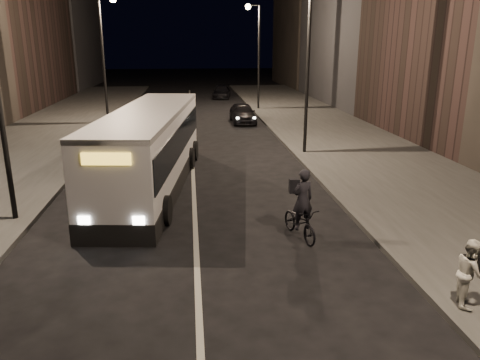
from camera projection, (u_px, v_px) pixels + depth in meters
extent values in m
plane|color=black|center=(197.00, 274.00, 11.47)|extent=(180.00, 180.00, 0.00)
cube|color=#333331|center=(347.00, 144.00, 25.66)|extent=(7.00, 70.00, 0.16)
cube|color=#333331|center=(25.00, 151.00, 23.91)|extent=(7.00, 70.00, 0.16)
cylinder|color=black|center=(308.00, 70.00, 22.29)|extent=(0.16, 0.16, 8.00)
cylinder|color=black|center=(259.00, 58.00, 37.54)|extent=(0.16, 0.16, 8.00)
cube|color=black|center=(254.00, 5.00, 36.35)|extent=(0.90, 0.08, 0.08)
sphere|color=#FFD18C|center=(248.00, 7.00, 36.34)|extent=(0.44, 0.44, 0.44)
cylinder|color=black|center=(103.00, 62.00, 30.67)|extent=(0.16, 0.16, 8.00)
cube|color=silver|center=(151.00, 149.00, 17.91)|extent=(3.67, 11.40, 2.99)
cube|color=black|center=(150.00, 139.00, 17.79)|extent=(3.70, 11.04, 1.07)
cube|color=silver|center=(148.00, 112.00, 17.49)|extent=(3.69, 11.40, 0.17)
cube|color=gold|center=(106.00, 159.00, 12.25)|extent=(1.31, 0.27, 0.33)
cylinder|color=black|center=(90.00, 210.00, 14.46)|extent=(0.44, 0.97, 0.93)
cylinder|color=black|center=(165.00, 210.00, 14.43)|extent=(0.44, 0.97, 0.93)
cylinder|color=black|center=(142.00, 154.00, 21.61)|extent=(0.44, 0.97, 0.93)
cylinder|color=black|center=(192.00, 154.00, 21.58)|extent=(0.44, 0.97, 0.93)
imported|color=black|center=(300.00, 222.00, 13.44)|extent=(1.09, 1.94, 0.96)
imported|color=black|center=(303.00, 200.00, 13.03)|extent=(0.73, 0.57, 1.76)
imported|color=beige|center=(470.00, 273.00, 9.65)|extent=(0.77, 0.86, 1.46)
imported|color=black|center=(243.00, 113.00, 32.53)|extent=(1.67, 4.02, 1.36)
imported|color=#303133|center=(170.00, 103.00, 37.73)|extent=(1.60, 4.12, 1.34)
imported|color=black|center=(222.00, 92.00, 46.73)|extent=(2.21, 4.31, 1.20)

